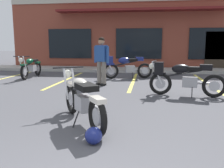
{
  "coord_description": "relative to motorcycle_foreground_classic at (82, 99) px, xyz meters",
  "views": [
    {
      "loc": [
        0.56,
        -1.75,
        1.46
      ],
      "look_at": [
        -0.25,
        3.7,
        0.55
      ],
      "focal_mm": 39.4,
      "sensor_mm": 36.0,
      "label": 1
    }
  ],
  "objects": [
    {
      "name": "ground_plane",
      "position": [
        0.62,
        1.18,
        -0.46
      ],
      "size": [
        80.0,
        80.0,
        0.0
      ],
      "primitive_type": "plane",
      "color": "#47474C"
    },
    {
      "name": "sidewalk_kerb",
      "position": [
        0.62,
        8.9,
        -0.39
      ],
      "size": [
        22.0,
        1.8,
        0.14
      ],
      "primitive_type": "cube",
      "color": "#A8A59E",
      "rests_on": "ground_plane"
    },
    {
      "name": "brick_storefront_building",
      "position": [
        0.63,
        12.5,
        1.56
      ],
      "size": [
        15.14,
        6.13,
        4.05
      ],
      "color": "brown",
      "rests_on": "ground_plane"
    },
    {
      "name": "painted_stall_lines",
      "position": [
        0.62,
        5.3,
        -0.46
      ],
      "size": [
        11.06,
        4.8,
        0.01
      ],
      "color": "#DBCC4C",
      "rests_on": "ground_plane"
    },
    {
      "name": "motorcycle_foreground_classic",
      "position": [
        0.0,
        0.0,
        0.0
      ],
      "size": [
        1.4,
        1.84,
        0.98
      ],
      "color": "black",
      "rests_on": "ground_plane"
    },
    {
      "name": "motorcycle_black_cruiser",
      "position": [
        0.24,
        5.97,
        0.07
      ],
      "size": [
        2.07,
        0.91,
        0.98
      ],
      "color": "black",
      "rests_on": "ground_plane"
    },
    {
      "name": "motorcycle_blue_standard",
      "position": [
        -3.81,
        5.66,
        0.0
      ],
      "size": [
        0.66,
        2.11,
        0.98
      ],
      "color": "black",
      "rests_on": "ground_plane"
    },
    {
      "name": "motorcycle_green_cafe_racer",
      "position": [
        2.15,
        2.74,
        0.07
      ],
      "size": [
        2.1,
        0.73,
        0.98
      ],
      "color": "black",
      "rests_on": "ground_plane"
    },
    {
      "name": "person_in_shorts_foreground",
      "position": [
        -0.43,
        4.16,
        0.49
      ],
      "size": [
        0.59,
        0.38,
        1.68
      ],
      "color": "black",
      "rests_on": "ground_plane"
    },
    {
      "name": "helmet_on_pavement",
      "position": [
        0.42,
        -0.93,
        -0.33
      ],
      "size": [
        0.26,
        0.26,
        0.26
      ],
      "color": "navy",
      "rests_on": "ground_plane"
    }
  ]
}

